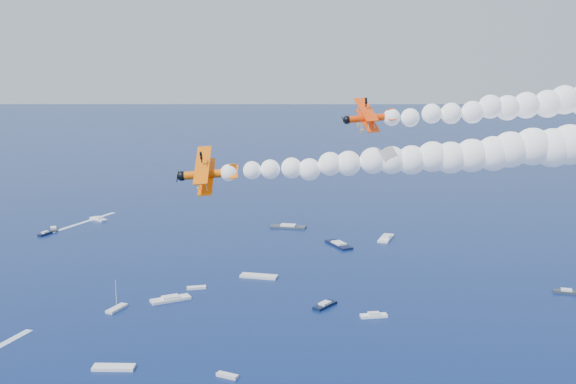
# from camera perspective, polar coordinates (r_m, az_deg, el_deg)

# --- Properties ---
(biplane_lead) EXTENTS (8.49, 9.95, 7.08)m
(biplane_lead) POSITION_cam_1_polar(r_m,az_deg,el_deg) (88.50, 6.78, 6.12)
(biplane_lead) COLOR #FF3E05
(biplane_trail) EXTENTS (9.38, 11.50, 9.14)m
(biplane_trail) POSITION_cam_1_polar(r_m,az_deg,el_deg) (89.99, -6.63, 1.49)
(biplane_trail) COLOR #FC6205
(smoke_trail_trail) EXTENTS (64.25, 24.41, 11.02)m
(smoke_trail_trail) POSITION_cam_1_polar(r_m,az_deg,el_deg) (91.71, 13.39, 2.97)
(smoke_trail_trail) COLOR white
(spectator_boats) EXTENTS (234.01, 166.72, 0.70)m
(spectator_boats) POSITION_cam_1_polar(r_m,az_deg,el_deg) (200.69, -0.14, -7.74)
(spectator_boats) COLOR silver
(spectator_boats) RESTS_ON ground
(boat_wakes) EXTENTS (42.69, 164.30, 0.04)m
(boat_wakes) POSITION_cam_1_polar(r_m,az_deg,el_deg) (227.49, -19.60, -6.21)
(boat_wakes) COLOR white
(boat_wakes) RESTS_ON ground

